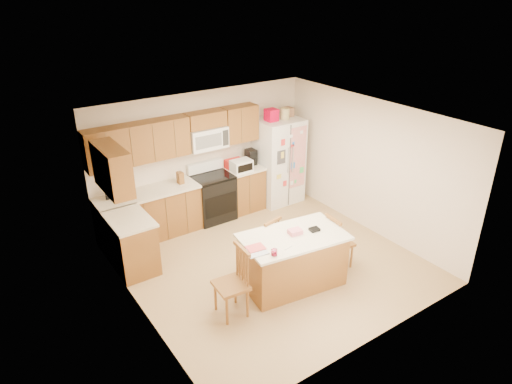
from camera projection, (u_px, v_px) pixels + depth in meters
ground at (270, 262)px, 7.75m from camera, size 4.50×4.50×0.00m
room_shell at (271, 185)px, 7.13m from camera, size 4.60×4.60×2.52m
cabinetry at (168, 191)px, 8.19m from camera, size 3.36×1.56×2.15m
stove at (212, 196)px, 8.99m from camera, size 0.76×0.65×1.13m
refrigerator at (278, 160)px, 9.56m from camera, size 0.90×0.79×2.04m
island at (292, 260)px, 7.04m from camera, size 1.73×1.13×0.95m
windsor_chair_left at (233, 284)px, 6.38m from camera, size 0.46×0.48×1.05m
windsor_chair_back at (266, 243)px, 7.49m from camera, size 0.46×0.44×0.92m
windsor_chair_right at (338, 243)px, 7.48m from camera, size 0.42×0.43×0.94m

